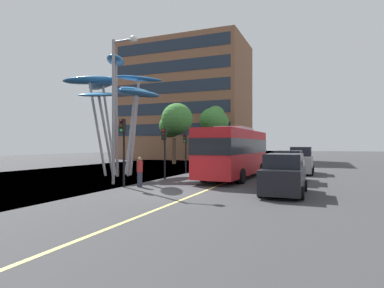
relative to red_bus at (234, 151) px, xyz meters
name	(u,v)px	position (x,y,z in m)	size (l,w,h in m)	color
ground	(156,192)	(-2.20, -7.75, -2.07)	(120.00, 240.00, 0.10)	#38383A
red_bus	(234,151)	(0.00, 0.00, 0.00)	(3.03, 10.47, 3.70)	red
leaf_sculpture	(117,90)	(-9.36, -1.09, 4.84)	(8.00, 8.25, 8.81)	#9EA0A5
traffic_light_kerb_near	(123,138)	(-4.72, -7.08, 0.81)	(0.28, 0.42, 3.92)	black
traffic_light_kerb_far	(164,143)	(-4.51, -2.31, 0.58)	(0.28, 0.42, 3.59)	black
traffic_light_island_mid	(185,144)	(-5.08, 2.78, 0.45)	(0.28, 0.42, 3.41)	black
car_parked_near	(284,175)	(4.15, -6.29, -1.08)	(2.04, 4.50, 2.00)	black
car_parked_mid	(289,167)	(3.83, -0.63, -1.06)	(1.93, 4.41, 2.06)	silver
car_parked_far	(301,161)	(4.24, 5.88, -0.96)	(1.95, 4.60, 2.27)	gray
street_lamp	(118,93)	(-5.73, -6.12, 3.62)	(1.77, 0.44, 9.03)	gray
tree_pavement_near	(175,120)	(-11.60, 14.38, 3.55)	(5.24, 5.23, 7.65)	brown
tree_pavement_far	(215,120)	(-7.92, 19.58, 3.86)	(3.72, 4.31, 7.89)	brown
pedestrian	(140,172)	(-3.87, -6.63, -1.15)	(0.34, 0.34, 1.74)	#2D3342
backdrop_building	(186,102)	(-16.77, 30.07, 8.10)	(21.25, 12.97, 20.24)	brown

